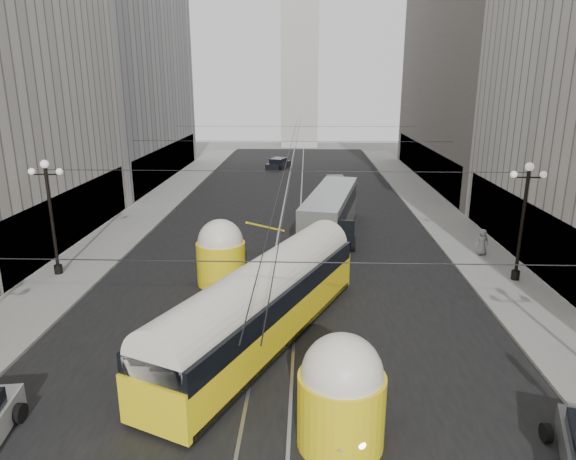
# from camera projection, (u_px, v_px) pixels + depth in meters

# --- Properties ---
(road) EXTENTS (20.00, 85.00, 0.02)m
(road) POSITION_uv_depth(u_px,v_px,m) (291.00, 214.00, 42.25)
(road) COLOR black
(road) RESTS_ON ground
(sidewalk_left) EXTENTS (4.00, 72.00, 0.15)m
(sidewalk_left) POSITION_uv_depth(u_px,v_px,m) (159.00, 202.00, 46.00)
(sidewalk_left) COLOR gray
(sidewalk_left) RESTS_ON ground
(sidewalk_right) EXTENTS (4.00, 72.00, 0.15)m
(sidewalk_right) POSITION_uv_depth(u_px,v_px,m) (428.00, 204.00, 45.18)
(sidewalk_right) COLOR gray
(sidewalk_right) RESTS_ON ground
(rail_left) EXTENTS (0.12, 85.00, 0.04)m
(rail_left) POSITION_uv_depth(u_px,v_px,m) (282.00, 214.00, 42.28)
(rail_left) COLOR gray
(rail_left) RESTS_ON ground
(rail_right) EXTENTS (0.12, 85.00, 0.04)m
(rail_right) POSITION_uv_depth(u_px,v_px,m) (300.00, 214.00, 42.22)
(rail_right) COLOR gray
(rail_right) RESTS_ON ground
(building_left_far) EXTENTS (12.60, 28.60, 28.60)m
(building_left_far) POSITION_uv_depth(u_px,v_px,m) (106.00, 44.00, 53.84)
(building_left_far) COLOR #999999
(building_left_far) RESTS_ON ground
(building_right_far) EXTENTS (12.60, 32.60, 32.60)m
(building_right_far) POSITION_uv_depth(u_px,v_px,m) (493.00, 22.00, 51.92)
(building_right_far) COLOR #514C47
(building_right_far) RESTS_ON ground
(distant_tower) EXTENTS (6.00, 6.00, 31.36)m
(distant_tower) POSITION_uv_depth(u_px,v_px,m) (300.00, 53.00, 83.69)
(distant_tower) COLOR #B2AFA8
(distant_tower) RESTS_ON ground
(lamppost_left_mid) EXTENTS (1.86, 0.44, 6.37)m
(lamppost_left_mid) POSITION_uv_depth(u_px,v_px,m) (51.00, 211.00, 27.72)
(lamppost_left_mid) COLOR black
(lamppost_left_mid) RESTS_ON sidewalk_left
(lamppost_right_mid) EXTENTS (1.86, 0.44, 6.37)m
(lamppost_right_mid) POSITION_uv_depth(u_px,v_px,m) (523.00, 215.00, 26.86)
(lamppost_right_mid) COLOR black
(lamppost_right_mid) RESTS_ON sidewalk_right
(catenary) EXTENTS (25.00, 72.00, 0.23)m
(catenary) POSITION_uv_depth(u_px,v_px,m) (292.00, 144.00, 39.64)
(catenary) COLOR black
(catenary) RESTS_ON ground
(streetcar) EXTENTS (8.19, 15.19, 3.59)m
(streetcar) POSITION_uv_depth(u_px,v_px,m) (264.00, 302.00, 21.11)
(streetcar) COLOR yellow
(streetcar) RESTS_ON ground
(city_bus) EXTENTS (4.71, 12.37, 3.06)m
(city_bus) POSITION_uv_depth(u_px,v_px,m) (331.00, 211.00, 36.37)
(city_bus) COLOR #949798
(city_bus) RESTS_ON ground
(sedan_white_far) EXTENTS (2.25, 4.72, 1.45)m
(sedan_white_far) POSITION_uv_depth(u_px,v_px,m) (336.00, 185.00, 50.96)
(sedan_white_far) COLOR white
(sedan_white_far) RESTS_ON ground
(sedan_dark_far) EXTENTS (3.05, 4.63, 1.36)m
(sedan_dark_far) POSITION_uv_depth(u_px,v_px,m) (278.00, 164.00, 63.95)
(sedan_dark_far) COLOR black
(sedan_dark_far) RESTS_ON ground
(pedestrian_crossing_b) EXTENTS (0.63, 0.78, 1.51)m
(pedestrian_crossing_b) POSITION_uv_depth(u_px,v_px,m) (338.00, 444.00, 14.28)
(pedestrian_crossing_b) COLOR beige
(pedestrian_crossing_b) RESTS_ON ground
(pedestrian_sidewalk_right) EXTENTS (0.84, 0.56, 1.64)m
(pedestrian_sidewalk_right) POSITION_uv_depth(u_px,v_px,m) (482.00, 242.00, 31.60)
(pedestrian_sidewalk_right) COLOR gray
(pedestrian_sidewalk_right) RESTS_ON sidewalk_right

